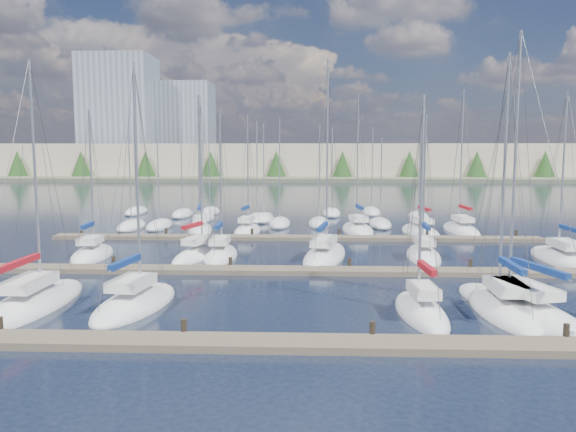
{
  "coord_description": "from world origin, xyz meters",
  "views": [
    {
      "loc": [
        1.37,
        -20.07,
        7.96
      ],
      "look_at": [
        0.0,
        14.0,
        4.0
      ],
      "focal_mm": 35.0,
      "sensor_mm": 36.0,
      "label": 1
    }
  ],
  "objects_px": {
    "sailboat_n": "(200,230)",
    "sailboat_o": "(247,231)",
    "sailboat_e": "(503,308)",
    "sailboat_c": "(135,303)",
    "sailboat_q": "(420,232)",
    "sailboat_h": "(92,255)",
    "sailboat_d": "(421,312)",
    "sailboat_j": "(221,255)",
    "sailboat_r": "(461,230)",
    "sailboat_b": "(34,303)",
    "sailboat_i": "(199,255)",
    "sailboat_l": "(423,256)",
    "sailboat_m": "(563,259)",
    "sailboat_k": "(325,255)",
    "sailboat_f": "(519,309)",
    "sailboat_p": "(358,229)"
  },
  "relations": [
    {
      "from": "sailboat_r",
      "to": "sailboat_e",
      "type": "height_order",
      "value": "sailboat_r"
    },
    {
      "from": "sailboat_m",
      "to": "sailboat_i",
      "type": "height_order",
      "value": "sailboat_m"
    },
    {
      "from": "sailboat_j",
      "to": "sailboat_d",
      "type": "height_order",
      "value": "sailboat_j"
    },
    {
      "from": "sailboat_n",
      "to": "sailboat_i",
      "type": "bearing_deg",
      "value": -88.72
    },
    {
      "from": "sailboat_i",
      "to": "sailboat_r",
      "type": "bearing_deg",
      "value": 46.36
    },
    {
      "from": "sailboat_d",
      "to": "sailboat_r",
      "type": "bearing_deg",
      "value": 68.43
    },
    {
      "from": "sailboat_k",
      "to": "sailboat_o",
      "type": "height_order",
      "value": "sailboat_k"
    },
    {
      "from": "sailboat_c",
      "to": "sailboat_b",
      "type": "height_order",
      "value": "sailboat_b"
    },
    {
      "from": "sailboat_e",
      "to": "sailboat_c",
      "type": "bearing_deg",
      "value": -178.75
    },
    {
      "from": "sailboat_c",
      "to": "sailboat_b",
      "type": "xyz_separation_m",
      "value": [
        -5.26,
        -0.12,
        -0.01
      ]
    },
    {
      "from": "sailboat_h",
      "to": "sailboat_q",
      "type": "height_order",
      "value": "sailboat_h"
    },
    {
      "from": "sailboat_j",
      "to": "sailboat_r",
      "type": "height_order",
      "value": "sailboat_r"
    },
    {
      "from": "sailboat_i",
      "to": "sailboat_b",
      "type": "relative_size",
      "value": 0.95
    },
    {
      "from": "sailboat_e",
      "to": "sailboat_q",
      "type": "bearing_deg",
      "value": 89.18
    },
    {
      "from": "sailboat_j",
      "to": "sailboat_c",
      "type": "bearing_deg",
      "value": -100.48
    },
    {
      "from": "sailboat_q",
      "to": "sailboat_f",
      "type": "bearing_deg",
      "value": -98.66
    },
    {
      "from": "sailboat_d",
      "to": "sailboat_e",
      "type": "bearing_deg",
      "value": 8.76
    },
    {
      "from": "sailboat_i",
      "to": "sailboat_d",
      "type": "xyz_separation_m",
      "value": [
        13.82,
        -14.55,
        -0.01
      ]
    },
    {
      "from": "sailboat_d",
      "to": "sailboat_l",
      "type": "xyz_separation_m",
      "value": [
        3.06,
        14.87,
        -0.01
      ]
    },
    {
      "from": "sailboat_f",
      "to": "sailboat_i",
      "type": "bearing_deg",
      "value": 128.48
    },
    {
      "from": "sailboat_f",
      "to": "sailboat_r",
      "type": "xyz_separation_m",
      "value": [
        4.64,
        28.34,
        0.01
      ]
    },
    {
      "from": "sailboat_p",
      "to": "sailboat_i",
      "type": "height_order",
      "value": "sailboat_p"
    },
    {
      "from": "sailboat_d",
      "to": "sailboat_l",
      "type": "bearing_deg",
      "value": 75.07
    },
    {
      "from": "sailboat_h",
      "to": "sailboat_i",
      "type": "relative_size",
      "value": 0.93
    },
    {
      "from": "sailboat_k",
      "to": "sailboat_b",
      "type": "height_order",
      "value": "sailboat_k"
    },
    {
      "from": "sailboat_k",
      "to": "sailboat_c",
      "type": "bearing_deg",
      "value": -116.53
    },
    {
      "from": "sailboat_k",
      "to": "sailboat_b",
      "type": "distance_m",
      "value": 20.68
    },
    {
      "from": "sailboat_d",
      "to": "sailboat_l",
      "type": "relative_size",
      "value": 1.0
    },
    {
      "from": "sailboat_n",
      "to": "sailboat_o",
      "type": "height_order",
      "value": "sailboat_n"
    },
    {
      "from": "sailboat_e",
      "to": "sailboat_o",
      "type": "relative_size",
      "value": 1.11
    },
    {
      "from": "sailboat_h",
      "to": "sailboat_d",
      "type": "xyz_separation_m",
      "value": [
        21.86,
        -14.24,
        0.01
      ]
    },
    {
      "from": "sailboat_m",
      "to": "sailboat_q",
      "type": "relative_size",
      "value": 1.13
    },
    {
      "from": "sailboat_n",
      "to": "sailboat_m",
      "type": "bearing_deg",
      "value": -35.16
    },
    {
      "from": "sailboat_h",
      "to": "sailboat_b",
      "type": "height_order",
      "value": "sailboat_b"
    },
    {
      "from": "sailboat_q",
      "to": "sailboat_j",
      "type": "bearing_deg",
      "value": -151.15
    },
    {
      "from": "sailboat_r",
      "to": "sailboat_b",
      "type": "relative_size",
      "value": 1.1
    },
    {
      "from": "sailboat_e",
      "to": "sailboat_r",
      "type": "bearing_deg",
      "value": 80.64
    },
    {
      "from": "sailboat_c",
      "to": "sailboat_r",
      "type": "bearing_deg",
      "value": 57.22
    },
    {
      "from": "sailboat_j",
      "to": "sailboat_i",
      "type": "relative_size",
      "value": 0.93
    },
    {
      "from": "sailboat_d",
      "to": "sailboat_f",
      "type": "bearing_deg",
      "value": 4.5
    },
    {
      "from": "sailboat_f",
      "to": "sailboat_d",
      "type": "xyz_separation_m",
      "value": [
        -4.94,
        -0.68,
        0.02
      ]
    },
    {
      "from": "sailboat_p",
      "to": "sailboat_q",
      "type": "bearing_deg",
      "value": -17.35
    },
    {
      "from": "sailboat_j",
      "to": "sailboat_m",
      "type": "height_order",
      "value": "sailboat_m"
    },
    {
      "from": "sailboat_d",
      "to": "sailboat_j",
      "type": "bearing_deg",
      "value": 126.67
    },
    {
      "from": "sailboat_l",
      "to": "sailboat_b",
      "type": "relative_size",
      "value": 0.85
    },
    {
      "from": "sailboat_q",
      "to": "sailboat_h",
      "type": "bearing_deg",
      "value": -161.89
    },
    {
      "from": "sailboat_f",
      "to": "sailboat_e",
      "type": "bearing_deg",
      "value": 147.07
    },
    {
      "from": "sailboat_h",
      "to": "sailboat_k",
      "type": "height_order",
      "value": "sailboat_k"
    },
    {
      "from": "sailboat_b",
      "to": "sailboat_o",
      "type": "distance_m",
      "value": 27.71
    },
    {
      "from": "sailboat_n",
      "to": "sailboat_o",
      "type": "xyz_separation_m",
      "value": [
        4.79,
        -0.63,
        -0.0
      ]
    }
  ]
}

